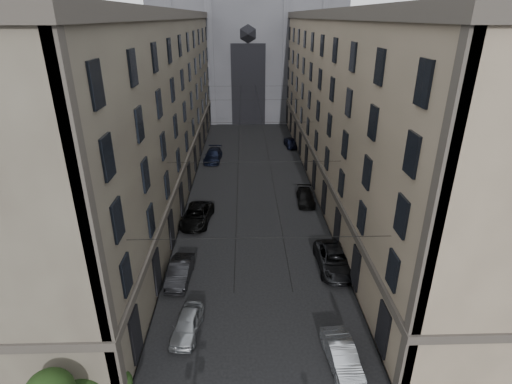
{
  "coord_description": "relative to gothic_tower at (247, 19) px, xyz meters",
  "views": [
    {
      "loc": [
        -0.74,
        -8.25,
        18.21
      ],
      "look_at": [
        -0.1,
        13.8,
        8.48
      ],
      "focal_mm": 28.0,
      "sensor_mm": 36.0,
      "label": 1
    }
  ],
  "objects": [
    {
      "name": "sidewalk_left",
      "position": [
        -10.5,
        -38.96,
        -17.72
      ],
      "size": [
        7.0,
        80.0,
        0.15
      ],
      "primitive_type": "cube",
      "color": "#383533",
      "rests_on": "ground"
    },
    {
      "name": "sidewalk_right",
      "position": [
        10.5,
        -38.96,
        -17.72
      ],
      "size": [
        7.0,
        80.0,
        0.15
      ],
      "primitive_type": "cube",
      "color": "#383533",
      "rests_on": "ground"
    },
    {
      "name": "building_left",
      "position": [
        -13.44,
        -38.96,
        -8.45
      ],
      "size": [
        13.6,
        60.6,
        18.85
      ],
      "color": "#453E35",
      "rests_on": "ground"
    },
    {
      "name": "building_right",
      "position": [
        13.44,
        -38.96,
        -8.45
      ],
      "size": [
        13.6,
        60.6,
        18.85
      ],
      "color": "brown",
      "rests_on": "ground"
    },
    {
      "name": "gothic_tower",
      "position": [
        0.0,
        0.0,
        0.0
      ],
      "size": [
        35.0,
        23.0,
        58.0
      ],
      "color": "#2D2D33",
      "rests_on": "ground"
    },
    {
      "name": "tram_wires",
      "position": [
        0.0,
        -39.33,
        -10.55
      ],
      "size": [
        14.0,
        60.0,
        0.43
      ],
      "color": "black",
      "rests_on": "ground"
    },
    {
      "name": "car_left_near",
      "position": [
        -4.47,
        -63.74,
        -17.14
      ],
      "size": [
        2.02,
        4.05,
        1.33
      ],
      "primitive_type": "imported",
      "rotation": [
        0.0,
        0.0,
        -0.12
      ],
      "color": "gray",
      "rests_on": "ground"
    },
    {
      "name": "car_left_midnear",
      "position": [
        -5.7,
        -58.19,
        -17.08
      ],
      "size": [
        1.78,
        4.46,
        1.44
      ],
      "primitive_type": "imported",
      "rotation": [
        0.0,
        0.0,
        -0.06
      ],
      "color": "black",
      "rests_on": "ground"
    },
    {
      "name": "car_left_midfar",
      "position": [
        -5.42,
        -49.06,
        -17.04
      ],
      "size": [
        3.15,
        5.72,
        1.52
      ],
      "primitive_type": "imported",
      "rotation": [
        0.0,
        0.0,
        -0.12
      ],
      "color": "black",
      "rests_on": "ground"
    },
    {
      "name": "car_left_far",
      "position": [
        -5.12,
        -31.1,
        -17.03
      ],
      "size": [
        2.46,
        5.39,
        1.53
      ],
      "primitive_type": "imported",
      "rotation": [
        0.0,
        0.0,
        -0.06
      ],
      "color": "black",
      "rests_on": "ground"
    },
    {
      "name": "car_right_near",
      "position": [
        4.59,
        -66.53,
        -17.11
      ],
      "size": [
        1.86,
        4.31,
        1.38
      ],
      "primitive_type": "imported",
      "rotation": [
        0.0,
        0.0,
        0.1
      ],
      "color": "gray",
      "rests_on": "ground"
    },
    {
      "name": "car_right_midnear",
      "position": [
        6.13,
        -57.05,
        -17.03
      ],
      "size": [
        2.57,
        5.54,
        1.54
      ],
      "primitive_type": "imported",
      "rotation": [
        0.0,
        0.0,
        0.0
      ],
      "color": "black",
      "rests_on": "ground"
    },
    {
      "name": "car_right_midfar",
      "position": [
        5.65,
        -44.92,
        -17.16
      ],
      "size": [
        1.98,
        4.45,
        1.27
      ],
      "primitive_type": "imported",
      "rotation": [
        0.0,
        0.0,
        -0.05
      ],
      "color": "black",
      "rests_on": "ground"
    },
    {
      "name": "car_right_far",
      "position": [
        6.2,
        -25.22,
        -17.12
      ],
      "size": [
        1.98,
        4.09,
        1.35
      ],
      "primitive_type": "imported",
      "rotation": [
        0.0,
        0.0,
        0.1
      ],
      "color": "black",
      "rests_on": "ground"
    }
  ]
}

